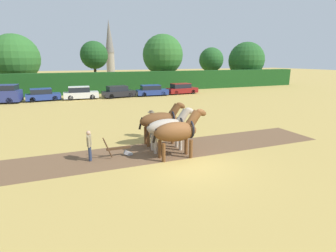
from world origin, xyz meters
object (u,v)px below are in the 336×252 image
(farmer_at_plow, at_px, (89,144))
(farmer_beside_team, at_px, (151,122))
(parked_car_center_left, at_px, (81,93))
(parked_car_right, at_px, (182,89))
(parked_car_center_right, at_px, (152,91))
(church_spire, at_px, (110,48))
(parked_car_left, at_px, (43,95))
(draft_horse_lead_left, at_px, (178,131))
(parked_car_center, at_px, (118,92))
(tree_center, at_px, (163,55))
(tree_center_left, at_px, (94,55))
(tree_left, at_px, (15,58))
(tree_right, at_px, (246,60))
(plow, at_px, (121,150))
(tree_center_right, at_px, (211,60))
(draft_horse_lead_right, at_px, (169,127))
(draft_horse_trail_left, at_px, (161,120))

(farmer_at_plow, relative_size, farmer_beside_team, 0.88)
(parked_car_center_left, relative_size, parked_car_right, 0.93)
(parked_car_center_right, bearing_deg, parked_car_right, 8.33)
(church_spire, relative_size, parked_car_left, 3.60)
(parked_car_center_left, bearing_deg, draft_horse_lead_left, -80.46)
(draft_horse_lead_left, distance_m, parked_car_center, 23.22)
(tree_center, bearing_deg, parked_car_right, -94.79)
(tree_center_left, distance_m, draft_horse_lead_left, 34.95)
(tree_left, distance_m, parked_car_center_right, 21.53)
(tree_right, relative_size, parked_car_center, 1.90)
(church_spire, distance_m, farmer_beside_team, 54.87)
(parked_car_center_left, bearing_deg, farmer_at_plow, -90.82)
(tree_right, bearing_deg, tree_center, 179.99)
(plow, bearing_deg, tree_center_right, 53.37)
(parked_car_center_left, bearing_deg, draft_horse_lead_right, -80.03)
(farmer_beside_team, relative_size, parked_car_center_left, 0.41)
(tree_center_left, height_order, plow, tree_center_left)
(draft_horse_lead_right, bearing_deg, plow, 180.00)
(draft_horse_trail_left, xyz_separation_m, parked_car_center_left, (-2.92, 20.94, -0.68))
(tree_left, distance_m, draft_horse_lead_right, 35.44)
(farmer_at_plow, bearing_deg, parked_car_center_left, 95.66)
(draft_horse_trail_left, height_order, plow, draft_horse_trail_left)
(tree_center_left, height_order, church_spire, church_spire)
(draft_horse_lead_left, bearing_deg, tree_center_left, 90.11)
(tree_center_left, bearing_deg, draft_horse_lead_left, -90.85)
(church_spire, distance_m, draft_horse_trail_left, 56.28)
(plow, bearing_deg, farmer_at_plow, -179.33)
(parked_car_center_right, height_order, parked_car_right, parked_car_right)
(parked_car_center, bearing_deg, draft_horse_lead_left, -102.77)
(draft_horse_trail_left, xyz_separation_m, parked_car_center, (1.84, 20.65, -0.70))
(parked_car_center, relative_size, parked_car_right, 0.96)
(tree_center_right, xyz_separation_m, parked_car_left, (-30.12, -10.72, -4.11))
(draft_horse_lead_right, xyz_separation_m, draft_horse_trail_left, (0.02, 1.24, 0.11))
(tree_center, height_order, parked_car_left, tree_center)
(tree_center, distance_m, tree_right, 18.16)
(tree_right, relative_size, church_spire, 0.57)
(tree_left, distance_m, plow, 34.79)
(tree_center, bearing_deg, tree_left, 175.63)
(parked_car_left, relative_size, parked_car_center, 0.92)
(tree_right, bearing_deg, farmer_beside_team, -136.24)
(tree_center_left, relative_size, tree_center, 0.85)
(farmer_at_plow, distance_m, parked_car_left, 22.59)
(church_spire, bearing_deg, parked_car_right, -83.61)
(farmer_beside_team, height_order, parked_car_right, farmer_beside_team)
(tree_left, xyz_separation_m, draft_horse_lead_right, (11.05, -33.47, -3.78))
(parked_car_left, xyz_separation_m, parked_car_center, (9.15, -0.54, 0.01))
(tree_center, height_order, draft_horse_lead_left, tree_center)
(tree_center, height_order, church_spire, church_spire)
(tree_right, bearing_deg, tree_center_left, 176.61)
(parked_car_center, bearing_deg, parked_car_center_right, -10.03)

